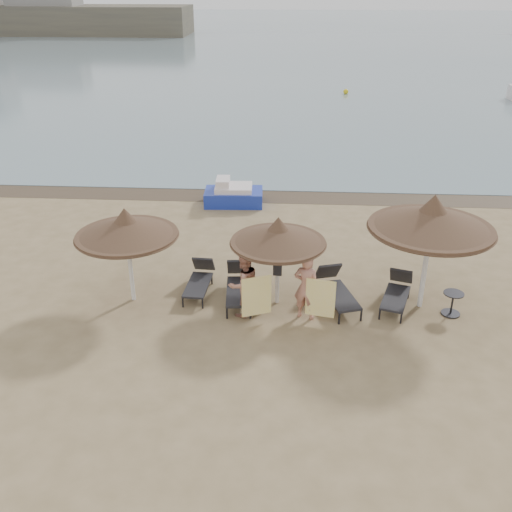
{
  "coord_description": "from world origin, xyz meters",
  "views": [
    {
      "loc": [
        0.68,
        -12.06,
        7.9
      ],
      "look_at": [
        -0.15,
        1.2,
        1.36
      ],
      "focal_mm": 40.0,
      "sensor_mm": 36.0,
      "label": 1
    }
  ],
  "objects_px": {
    "lounger_far_right": "(397,291)",
    "person_right": "(307,282)",
    "palapa_center": "(278,235)",
    "lounger_near_right": "(336,289)",
    "palapa_right": "(432,219)",
    "pedal_boat": "(233,195)",
    "palapa_left": "(126,228)",
    "lounger_far_left": "(200,279)",
    "person_left": "(244,279)",
    "side_table": "(452,304)",
    "lounger_near_left": "(239,284)"
  },
  "relations": [
    {
      "from": "lounger_far_right",
      "to": "person_right",
      "type": "distance_m",
      "value": 2.68
    },
    {
      "from": "palapa_center",
      "to": "lounger_near_right",
      "type": "distance_m",
      "value": 2.22
    },
    {
      "from": "palapa_center",
      "to": "palapa_right",
      "type": "relative_size",
      "value": 0.79
    },
    {
      "from": "lounger_near_right",
      "to": "pedal_boat",
      "type": "xyz_separation_m",
      "value": [
        -3.47,
        7.14,
        -0.02
      ]
    },
    {
      "from": "palapa_left",
      "to": "lounger_far_right",
      "type": "distance_m",
      "value": 7.3
    },
    {
      "from": "lounger_far_left",
      "to": "person_right",
      "type": "xyz_separation_m",
      "value": [
        2.91,
        -1.23,
        0.67
      ]
    },
    {
      "from": "palapa_left",
      "to": "lounger_near_right",
      "type": "bearing_deg",
      "value": 2.42
    },
    {
      "from": "palapa_left",
      "to": "pedal_boat",
      "type": "height_order",
      "value": "palapa_left"
    },
    {
      "from": "palapa_left",
      "to": "palapa_right",
      "type": "height_order",
      "value": "palapa_right"
    },
    {
      "from": "lounger_far_right",
      "to": "person_left",
      "type": "distance_m",
      "value": 4.16
    },
    {
      "from": "palapa_right",
      "to": "person_left",
      "type": "height_order",
      "value": "palapa_right"
    },
    {
      "from": "palapa_right",
      "to": "lounger_near_right",
      "type": "xyz_separation_m",
      "value": [
        -2.23,
        0.08,
        -2.1
      ]
    },
    {
      "from": "side_table",
      "to": "pedal_boat",
      "type": "bearing_deg",
      "value": 130.27
    },
    {
      "from": "palapa_left",
      "to": "lounger_far_right",
      "type": "relative_size",
      "value": 1.42
    },
    {
      "from": "palapa_center",
      "to": "pedal_boat",
      "type": "height_order",
      "value": "palapa_center"
    },
    {
      "from": "pedal_boat",
      "to": "person_right",
      "type": "bearing_deg",
      "value": -74.27
    },
    {
      "from": "lounger_far_left",
      "to": "lounger_near_left",
      "type": "distance_m",
      "value": 1.18
    },
    {
      "from": "lounger_far_left",
      "to": "side_table",
      "type": "relative_size",
      "value": 2.86
    },
    {
      "from": "palapa_center",
      "to": "lounger_near_left",
      "type": "distance_m",
      "value": 1.89
    },
    {
      "from": "side_table",
      "to": "person_right",
      "type": "xyz_separation_m",
      "value": [
        -3.78,
        -0.39,
        0.73
      ]
    },
    {
      "from": "person_left",
      "to": "person_right",
      "type": "bearing_deg",
      "value": 143.66
    },
    {
      "from": "palapa_center",
      "to": "person_left",
      "type": "xyz_separation_m",
      "value": [
        -0.84,
        -0.66,
        -0.94
      ]
    },
    {
      "from": "lounger_far_left",
      "to": "lounger_far_right",
      "type": "distance_m",
      "value": 5.37
    },
    {
      "from": "person_left",
      "to": "pedal_boat",
      "type": "distance_m",
      "value": 8.04
    },
    {
      "from": "palapa_center",
      "to": "person_right",
      "type": "height_order",
      "value": "palapa_center"
    },
    {
      "from": "palapa_right",
      "to": "person_right",
      "type": "relative_size",
      "value": 1.54
    },
    {
      "from": "person_left",
      "to": "palapa_left",
      "type": "bearing_deg",
      "value": -45.17
    },
    {
      "from": "side_table",
      "to": "pedal_boat",
      "type": "height_order",
      "value": "pedal_boat"
    },
    {
      "from": "palapa_right",
      "to": "lounger_near_right",
      "type": "bearing_deg",
      "value": 177.94
    },
    {
      "from": "palapa_left",
      "to": "lounger_far_left",
      "type": "distance_m",
      "value": 2.54
    },
    {
      "from": "palapa_center",
      "to": "side_table",
      "type": "relative_size",
      "value": 3.97
    },
    {
      "from": "lounger_far_right",
      "to": "pedal_boat",
      "type": "bearing_deg",
      "value": 143.25
    },
    {
      "from": "palapa_center",
      "to": "side_table",
      "type": "xyz_separation_m",
      "value": [
        4.52,
        -0.32,
        -1.67
      ]
    },
    {
      "from": "person_right",
      "to": "palapa_center",
      "type": "bearing_deg",
      "value": -25.91
    },
    {
      "from": "palapa_center",
      "to": "person_left",
      "type": "height_order",
      "value": "palapa_center"
    },
    {
      "from": "person_right",
      "to": "lounger_near_right",
      "type": "bearing_deg",
      "value": -116.8
    },
    {
      "from": "side_table",
      "to": "person_right",
      "type": "bearing_deg",
      "value": -174.14
    },
    {
      "from": "lounger_near_right",
      "to": "person_right",
      "type": "bearing_deg",
      "value": -151.41
    },
    {
      "from": "person_right",
      "to": "lounger_near_left",
      "type": "bearing_deg",
      "value": -9.26
    },
    {
      "from": "palapa_right",
      "to": "side_table",
      "type": "height_order",
      "value": "palapa_right"
    },
    {
      "from": "lounger_near_right",
      "to": "palapa_right",
      "type": "bearing_deg",
      "value": -19.11
    },
    {
      "from": "palapa_left",
      "to": "person_left",
      "type": "height_order",
      "value": "palapa_left"
    },
    {
      "from": "palapa_right",
      "to": "lounger_near_right",
      "type": "relative_size",
      "value": 1.53
    },
    {
      "from": "palapa_left",
      "to": "pedal_boat",
      "type": "relative_size",
      "value": 1.19
    },
    {
      "from": "person_left",
      "to": "lounger_near_left",
      "type": "bearing_deg",
      "value": -111.61
    },
    {
      "from": "lounger_near_left",
      "to": "palapa_left",
      "type": "bearing_deg",
      "value": -178.56
    },
    {
      "from": "lounger_far_right",
      "to": "person_right",
      "type": "relative_size",
      "value": 0.92
    },
    {
      "from": "palapa_left",
      "to": "pedal_boat",
      "type": "xyz_separation_m",
      "value": [
        1.98,
        7.37,
        -1.73
      ]
    },
    {
      "from": "lounger_near_right",
      "to": "person_left",
      "type": "height_order",
      "value": "person_left"
    },
    {
      "from": "palapa_right",
      "to": "person_left",
      "type": "bearing_deg",
      "value": -171.25
    }
  ]
}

